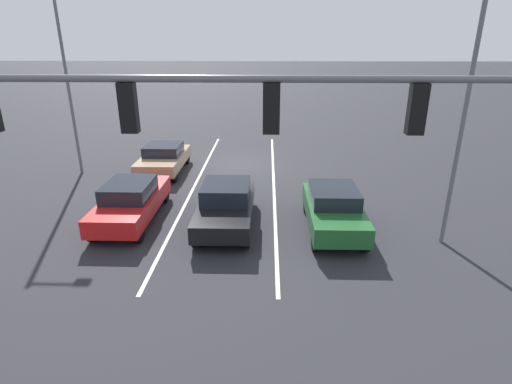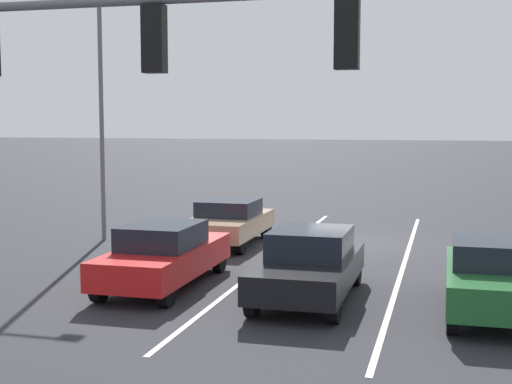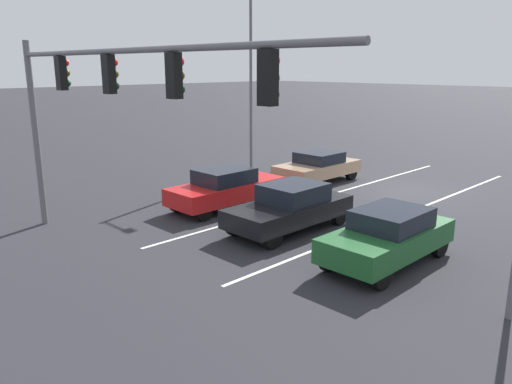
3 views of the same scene
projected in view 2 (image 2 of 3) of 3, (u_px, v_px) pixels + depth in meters
The scene contains 9 objects.
ground_plane at pixel (352, 243), 22.64m from camera, with size 240.00×240.00×0.00m, color #28282D.
lane_stripe_left_divider at pixel (404, 263), 19.34m from camera, with size 0.12×17.90×0.01m, color silver.
lane_stripe_center_divider at pixel (274, 257), 20.28m from camera, with size 0.12×17.90×0.01m, color silver.
car_red_rightlane_front at pixel (164, 254), 16.64m from camera, with size 1.79×4.67×1.49m.
car_darkgreen_leftlane_front at pixel (493, 276), 14.17m from camera, with size 1.80×4.23×1.51m.
car_black_midlane_front at pixel (309, 264), 15.41m from camera, with size 1.87×4.48×1.52m.
car_tan_rightlane_second at pixel (228, 221), 22.27m from camera, with size 1.95×4.22×1.39m.
traffic_signal_gantry at pixel (122, 69), 10.24m from camera, with size 12.61×0.37×6.00m.
street_lamp_right_shoulder at pixel (105, 79), 22.60m from camera, with size 1.75×0.24×9.15m.
Camera 2 is at (-2.88, 22.38, 3.88)m, focal length 50.00 mm.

